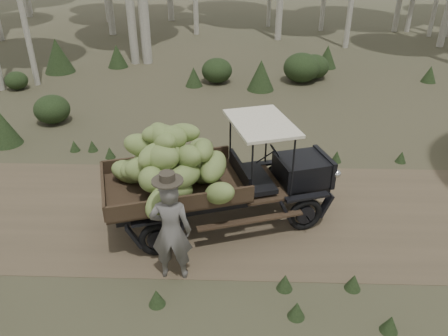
{
  "coord_description": "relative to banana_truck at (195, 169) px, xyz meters",
  "views": [
    {
      "loc": [
        0.03,
        -7.52,
        5.24
      ],
      "look_at": [
        -0.21,
        -0.23,
        1.2
      ],
      "focal_mm": 35.0,
      "sensor_mm": 36.0,
      "label": 1
    }
  ],
  "objects": [
    {
      "name": "undergrowth",
      "position": [
        -0.75,
        1.39,
        -0.79
      ],
      "size": [
        22.06,
        23.13,
        1.38
      ],
      "color": "#233319",
      "rests_on": "ground"
    },
    {
      "name": "dirt_track",
      "position": [
        0.75,
        0.47,
        -1.31
      ],
      "size": [
        70.0,
        4.0,
        0.01
      ],
      "primitive_type": "cube",
      "color": "brown",
      "rests_on": "ground"
    },
    {
      "name": "ground",
      "position": [
        0.75,
        0.47,
        -1.31
      ],
      "size": [
        120.0,
        120.0,
        0.0
      ],
      "primitive_type": "plane",
      "color": "#473D2B",
      "rests_on": "ground"
    },
    {
      "name": "farmer",
      "position": [
        -0.27,
        -1.41,
        -0.36
      ],
      "size": [
        0.68,
        0.5,
        2.01
      ],
      "rotation": [
        0.0,
        0.0,
        3.15
      ],
      "color": "#585551",
      "rests_on": "ground"
    },
    {
      "name": "banana_truck",
      "position": [
        0.0,
        0.0,
        0.0
      ],
      "size": [
        4.74,
        2.97,
        2.31
      ],
      "rotation": [
        0.0,
        0.0,
        0.3
      ],
      "color": "black",
      "rests_on": "ground"
    }
  ]
}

